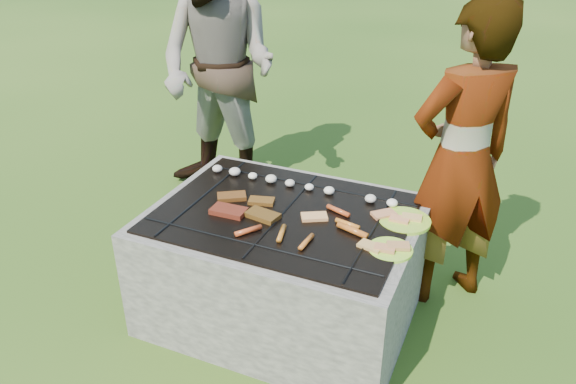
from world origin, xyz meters
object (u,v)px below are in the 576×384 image
object	(u,v)px
bystander	(219,69)
cook	(461,161)
plate_far	(405,220)
plate_near	(391,249)
fire_pit	(284,267)

from	to	relation	value
bystander	cook	bearing A→B (deg)	-11.15
cook	bystander	bearing A→B (deg)	-61.15
plate_far	plate_near	bearing A→B (deg)	-89.74
plate_far	cook	distance (m)	0.45
fire_pit	plate_far	bearing A→B (deg)	16.18
plate_near	fire_pit	bearing A→B (deg)	169.17
plate_near	cook	size ratio (longest dim) A/B	0.16
plate_far	plate_near	world-z (taller)	same
cook	bystander	world-z (taller)	bystander
cook	bystander	size ratio (longest dim) A/B	0.86
fire_pit	bystander	distance (m)	1.62
plate_far	cook	size ratio (longest dim) A/B	0.20
fire_pit	cook	bearing A→B (deg)	34.58
plate_near	bystander	bearing A→B (deg)	141.82
fire_pit	plate_far	size ratio (longest dim) A/B	3.98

